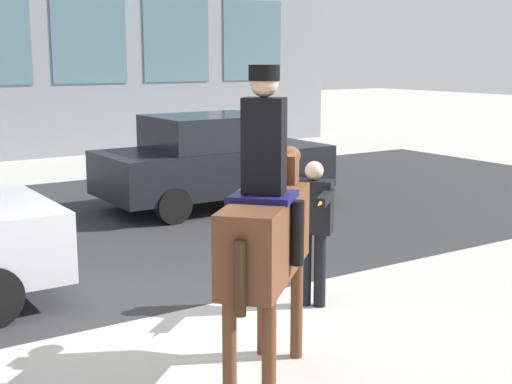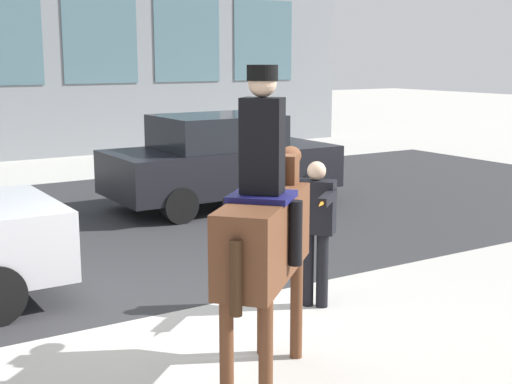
{
  "view_description": "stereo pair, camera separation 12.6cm",
  "coord_description": "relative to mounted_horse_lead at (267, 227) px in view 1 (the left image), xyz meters",
  "views": [
    {
      "loc": [
        -3.08,
        -6.0,
        2.67
      ],
      "look_at": [
        0.31,
        -0.84,
        1.49
      ],
      "focal_mm": 50.0,
      "sensor_mm": 36.0,
      "label": 1
    },
    {
      "loc": [
        -2.98,
        -6.07,
        2.67
      ],
      "look_at": [
        0.31,
        -0.84,
        1.49
      ],
      "focal_mm": 50.0,
      "sensor_mm": 36.0,
      "label": 2
    }
  ],
  "objects": [
    {
      "name": "street_car_far_lane",
      "position": [
        3.18,
        6.4,
        -0.49
      ],
      "size": [
        4.12,
        1.95,
        1.65
      ],
      "color": "black",
      "rests_on": "ground_plane"
    },
    {
      "name": "pedestrian_bystander",
      "position": [
        1.43,
        1.21,
        -0.38
      ],
      "size": [
        0.65,
        0.84,
        1.59
      ],
      "rotation": [
        0.0,
        0.0,
        -2.43
      ],
      "color": "black",
      "rests_on": "ground_plane"
    },
    {
      "name": "road_surface",
      "position": [
        -0.06,
        6.13,
        -1.31
      ],
      "size": [
        23.82,
        8.5,
        0.01
      ],
      "color": "#2D2D30",
      "rests_on": "ground_plane"
    },
    {
      "name": "ground_plane",
      "position": [
        -0.06,
        1.38,
        -1.32
      ],
      "size": [
        80.0,
        80.0,
        0.0
      ],
      "primitive_type": "plane",
      "color": "#B2AFA8"
    },
    {
      "name": "mounted_horse_lead",
      "position": [
        0.0,
        0.0,
        0.0
      ],
      "size": [
        1.56,
        1.47,
        2.61
      ],
      "rotation": [
        0.0,
        0.0,
        0.74
      ],
      "color": "#59331E",
      "rests_on": "ground_plane"
    }
  ]
}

